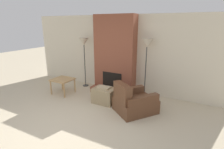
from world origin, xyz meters
TOP-DOWN VIEW (x-y plane):
  - ground_plane at (0.00, 0.00)m, footprint 24.00×24.00m
  - wall_back at (0.00, 2.97)m, footprint 7.14×0.06m
  - fireplace at (0.00, 2.70)m, footprint 1.40×0.75m
  - ottoman at (0.16, 1.69)m, footprint 0.65×0.49m
  - armchair at (1.14, 1.54)m, footprint 1.27×1.30m
  - side_table at (-1.46, 1.68)m, footprint 0.66×0.61m
  - floor_lamp_left at (-1.22, 2.65)m, footprint 0.36×0.36m
  - floor_lamp_right at (1.11, 2.65)m, footprint 0.36×0.36m

SIDE VIEW (x-z plane):
  - ground_plane at x=0.00m, z-range 0.00..0.00m
  - ottoman at x=0.16m, z-range -0.02..0.49m
  - armchair at x=1.14m, z-range -0.16..0.68m
  - side_table at x=-1.46m, z-range 0.19..0.71m
  - fireplace at x=0.00m, z-range -0.06..2.54m
  - wall_back at x=0.00m, z-range 0.00..2.60m
  - floor_lamp_left at x=-1.22m, z-range 0.71..2.53m
  - floor_lamp_right at x=1.11m, z-range 0.73..2.62m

